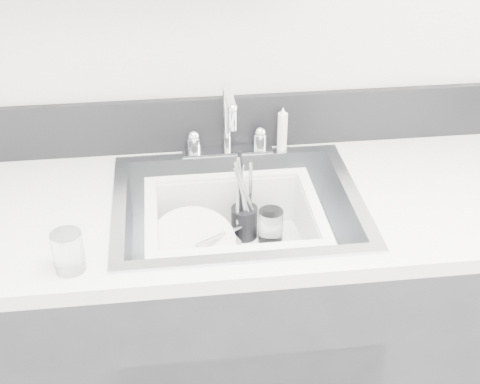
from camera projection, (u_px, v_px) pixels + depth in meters
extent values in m
cube|color=silver|center=(224.00, 21.00, 1.77)|extent=(3.50, 0.02, 2.60)
cube|color=#2A2A2E|center=(238.00, 337.00, 1.98)|extent=(3.20, 0.62, 0.88)
cube|color=white|center=(238.00, 208.00, 1.73)|extent=(3.20, 0.62, 0.04)
cube|color=black|center=(225.00, 123.00, 1.93)|extent=(3.20, 0.02, 0.16)
cube|color=silver|center=(227.00, 152.00, 1.93)|extent=(0.26, 0.06, 0.02)
cylinder|color=silver|center=(194.00, 145.00, 1.91)|extent=(0.04, 0.04, 0.05)
cylinder|color=silver|center=(260.00, 141.00, 1.93)|extent=(0.04, 0.04, 0.05)
cylinder|color=silver|center=(227.00, 120.00, 1.88)|extent=(0.02, 0.02, 0.20)
cylinder|color=silver|center=(229.00, 96.00, 1.76)|extent=(0.02, 0.15, 0.02)
cylinder|color=white|center=(282.00, 129.00, 1.92)|extent=(0.03, 0.03, 0.14)
cylinder|color=white|center=(198.00, 258.00, 1.76)|extent=(0.25, 0.25, 0.01)
cylinder|color=white|center=(199.00, 252.00, 1.75)|extent=(0.24, 0.24, 0.01)
cylinder|color=white|center=(193.00, 243.00, 1.73)|extent=(0.27, 0.26, 0.10)
cylinder|color=black|center=(244.00, 222.00, 1.83)|extent=(0.07, 0.07, 0.09)
cylinder|color=silver|center=(240.00, 195.00, 1.80)|extent=(0.01, 0.05, 0.18)
cylinder|color=silver|center=(250.00, 201.00, 1.79)|extent=(0.02, 0.04, 0.16)
cylinder|color=black|center=(240.00, 190.00, 1.78)|extent=(0.01, 0.05, 0.20)
cylinder|color=white|center=(271.00, 226.00, 1.81)|extent=(0.07, 0.07, 0.10)
cylinder|color=white|center=(68.00, 252.00, 1.46)|extent=(0.08, 0.08, 0.10)
imported|color=white|center=(281.00, 262.00, 1.73)|extent=(0.11, 0.11, 0.03)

